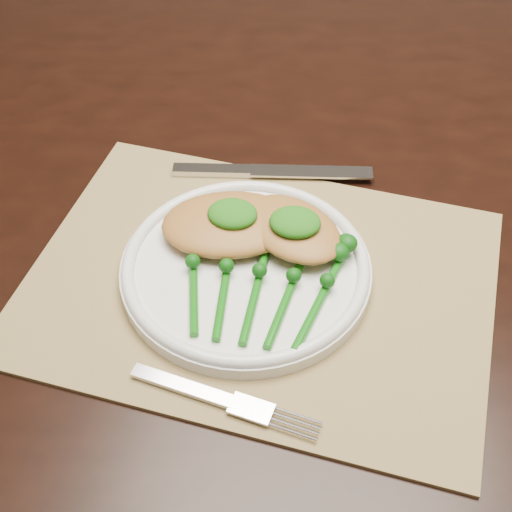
# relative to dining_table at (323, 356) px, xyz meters

# --- Properties ---
(dining_table) EXTENTS (1.71, 1.11, 0.75)m
(dining_table) POSITION_rel_dining_table_xyz_m (0.00, 0.00, 0.00)
(dining_table) COLOR black
(dining_table) RESTS_ON ground
(placemat) EXTENTS (0.51, 0.40, 0.00)m
(placemat) POSITION_rel_dining_table_xyz_m (-0.07, -0.19, 0.37)
(placemat) COLOR olive
(placemat) RESTS_ON dining_table
(dinner_plate) EXTENTS (0.26, 0.26, 0.02)m
(dinner_plate) POSITION_rel_dining_table_xyz_m (-0.09, -0.18, 0.39)
(dinner_plate) COLOR white
(dinner_plate) RESTS_ON placemat
(knife) EXTENTS (0.24, 0.05, 0.01)m
(knife) POSITION_rel_dining_table_xyz_m (-0.11, -0.02, 0.38)
(knife) COLOR silver
(knife) RESTS_ON placemat
(fork) EXTENTS (0.18, 0.05, 0.01)m
(fork) POSITION_rel_dining_table_xyz_m (-0.07, -0.33, 0.38)
(fork) COLOR silver
(fork) RESTS_ON placemat
(chicken_fillet_left) EXTENTS (0.16, 0.13, 0.03)m
(chicken_fillet_left) POSITION_rel_dining_table_xyz_m (-0.11, -0.14, 0.41)
(chicken_fillet_left) COLOR #AF7432
(chicken_fillet_left) RESTS_ON dinner_plate
(chicken_fillet_right) EXTENTS (0.14, 0.14, 0.02)m
(chicken_fillet_right) POSITION_rel_dining_table_xyz_m (-0.05, -0.14, 0.41)
(chicken_fillet_right) COLOR #AF7432
(chicken_fillet_right) RESTS_ON dinner_plate
(pesto_dollop_left) EXTENTS (0.05, 0.04, 0.02)m
(pesto_dollop_left) POSITION_rel_dining_table_xyz_m (-0.11, -0.14, 0.42)
(pesto_dollop_left) COLOR #134F0B
(pesto_dollop_left) RESTS_ON chicken_fillet_left
(pesto_dollop_right) EXTENTS (0.05, 0.04, 0.02)m
(pesto_dollop_right) POSITION_rel_dining_table_xyz_m (-0.04, -0.14, 0.42)
(pesto_dollop_right) COLOR #134F0B
(pesto_dollop_right) RESTS_ON chicken_fillet_right
(broccolini_bundle) EXTENTS (0.15, 0.17, 0.04)m
(broccolini_bundle) POSITION_rel_dining_table_xyz_m (-0.07, -0.22, 0.40)
(broccolini_bundle) COLOR #0D590B
(broccolini_bundle) RESTS_ON dinner_plate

